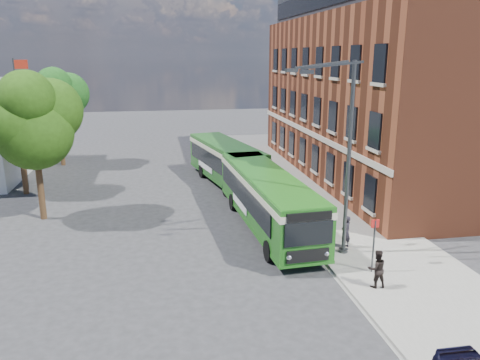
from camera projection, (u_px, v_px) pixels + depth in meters
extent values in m
plane|color=#2A2A2D|center=(229.00, 246.00, 23.27)|extent=(120.00, 120.00, 0.00)
cube|color=gray|center=(311.00, 193.00, 32.05)|extent=(6.00, 48.00, 0.15)
cube|color=beige|center=(268.00, 196.00, 31.55)|extent=(0.12, 48.00, 0.01)
cube|color=brown|center=(386.00, 99.00, 35.52)|extent=(12.00, 26.00, 12.00)
cube|color=beige|center=(308.00, 132.00, 35.11)|extent=(0.12, 26.00, 0.35)
cylinder|color=#36393B|center=(21.00, 125.00, 32.33)|extent=(0.10, 0.10, 9.00)
cube|color=#B52414|center=(21.00, 64.00, 31.34)|extent=(0.90, 0.02, 0.60)
cylinder|color=#36393B|center=(343.00, 252.00, 22.22)|extent=(0.44, 0.44, 0.30)
cylinder|color=#36393B|center=(348.00, 163.00, 21.09)|extent=(0.18, 0.18, 9.00)
cube|color=#36393B|center=(332.00, 65.00, 19.20)|extent=(2.58, 0.46, 0.37)
cube|color=#36393B|center=(322.00, 65.00, 20.34)|extent=(2.58, 0.46, 0.37)
cube|color=#36393B|center=(307.00, 72.00, 18.60)|extent=(0.55, 0.22, 0.16)
cube|color=#36393B|center=(292.00, 70.00, 20.65)|extent=(0.55, 0.22, 0.16)
cylinder|color=#36393B|center=(373.00, 248.00, 19.91)|extent=(0.08, 0.08, 2.50)
cube|color=red|center=(375.00, 224.00, 19.63)|extent=(0.35, 0.04, 0.35)
cube|color=#1F6418|center=(267.00, 196.00, 25.43)|extent=(3.18, 12.33, 2.45)
cube|color=#1F6418|center=(267.00, 218.00, 25.76)|extent=(3.23, 12.38, 0.14)
cube|color=black|center=(243.00, 194.00, 25.39)|extent=(0.67, 10.40, 1.10)
cube|color=black|center=(287.00, 191.00, 25.96)|extent=(0.67, 10.40, 1.10)
cube|color=beige|center=(267.00, 181.00, 25.21)|extent=(3.25, 12.40, 0.32)
cube|color=#1F6418|center=(267.00, 175.00, 25.12)|extent=(3.08, 12.23, 0.12)
cube|color=black|center=(309.00, 234.00, 19.62)|extent=(2.15, 0.20, 1.05)
cube|color=black|center=(310.00, 217.00, 19.41)|extent=(2.00, 0.19, 0.38)
cube|color=black|center=(308.00, 256.00, 19.86)|extent=(1.90, 0.19, 0.55)
sphere|color=silver|center=(289.00, 257.00, 19.69)|extent=(0.26, 0.26, 0.26)
sphere|color=silver|center=(326.00, 254.00, 20.07)|extent=(0.26, 0.26, 0.26)
cube|color=black|center=(241.00, 167.00, 31.13)|extent=(2.00, 0.19, 0.90)
cube|color=white|center=(240.00, 203.00, 26.24)|extent=(0.22, 3.20, 0.45)
cylinder|color=black|center=(269.00, 251.00, 21.45)|extent=(0.34, 1.01, 1.00)
cylinder|color=black|center=(317.00, 246.00, 21.97)|extent=(0.34, 1.01, 1.00)
cylinder|color=black|center=(233.00, 202.00, 28.60)|extent=(0.34, 1.01, 1.00)
cylinder|color=black|center=(269.00, 199.00, 29.13)|extent=(0.34, 1.01, 1.00)
cube|color=#1F591B|center=(226.00, 160.00, 34.30)|extent=(4.48, 10.38, 2.45)
cube|color=#1F591B|center=(226.00, 176.00, 34.63)|extent=(4.53, 10.43, 0.14)
cube|color=black|center=(208.00, 159.00, 34.08)|extent=(1.75, 8.13, 1.10)
cube|color=black|center=(241.00, 156.00, 35.00)|extent=(1.75, 8.13, 1.10)
cube|color=beige|center=(226.00, 149.00, 34.09)|extent=(4.55, 10.45, 0.32)
cube|color=#1F591B|center=(226.00, 144.00, 33.99)|extent=(4.36, 10.26, 0.12)
cube|color=black|center=(253.00, 173.00, 29.71)|extent=(2.12, 0.51, 1.05)
cube|color=black|center=(254.00, 161.00, 29.51)|extent=(1.97, 0.48, 0.38)
cube|color=black|center=(253.00, 188.00, 29.96)|extent=(1.88, 0.46, 0.55)
sphere|color=silver|center=(241.00, 189.00, 29.67)|extent=(0.26, 0.26, 0.26)
sphere|color=silver|center=(265.00, 187.00, 30.28)|extent=(0.26, 0.26, 0.26)
cube|color=black|center=(205.00, 145.00, 38.79)|extent=(1.97, 0.48, 0.90)
cube|color=white|center=(205.00, 166.00, 34.90)|extent=(0.68, 3.14, 0.45)
cylinder|color=black|center=(226.00, 189.00, 31.30)|extent=(0.48, 1.04, 1.00)
cylinder|color=black|center=(258.00, 186.00, 32.15)|extent=(0.48, 1.04, 1.00)
cylinder|color=black|center=(202.00, 171.00, 36.22)|extent=(0.48, 1.04, 1.00)
cylinder|color=black|center=(230.00, 168.00, 37.06)|extent=(0.48, 1.04, 1.00)
imported|color=black|center=(346.00, 232.00, 22.54)|extent=(0.70, 0.62, 1.61)
imported|color=black|center=(377.00, 269.00, 18.68)|extent=(0.77, 0.60, 1.58)
cylinder|color=#3B2415|center=(41.00, 189.00, 26.72)|extent=(0.36, 0.36, 3.63)
sphere|color=#20410D|center=(34.00, 131.00, 25.86)|extent=(4.29, 4.29, 4.29)
sphere|color=#20410D|center=(50.00, 110.00, 26.35)|extent=(3.63, 3.63, 3.63)
sphere|color=#20410D|center=(15.00, 121.00, 25.02)|extent=(3.30, 3.30, 3.30)
sphere|color=#20410D|center=(26.00, 98.00, 24.59)|extent=(2.97, 2.97, 2.97)
cylinder|color=#3B2415|center=(24.00, 171.00, 31.65)|extent=(0.36, 0.36, 3.20)
sphere|color=#214E17|center=(19.00, 128.00, 30.90)|extent=(3.78, 3.78, 3.78)
sphere|color=#214E17|center=(31.00, 113.00, 31.33)|extent=(3.20, 3.20, 3.20)
sphere|color=#214E17|center=(5.00, 121.00, 30.16)|extent=(2.91, 2.91, 2.91)
sphere|color=#214E17|center=(12.00, 104.00, 29.78)|extent=(2.62, 2.62, 2.62)
cylinder|color=#3B2415|center=(62.00, 145.00, 39.96)|extent=(0.36, 0.36, 3.54)
sphere|color=#174514|center=(58.00, 107.00, 39.13)|extent=(4.19, 4.19, 4.19)
sphere|color=#174514|center=(68.00, 94.00, 39.61)|extent=(3.54, 3.54, 3.54)
sphere|color=#174514|center=(46.00, 100.00, 38.30)|extent=(3.22, 3.22, 3.22)
sphere|color=#174514|center=(54.00, 85.00, 37.88)|extent=(2.90, 2.90, 2.90)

